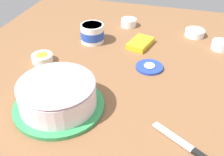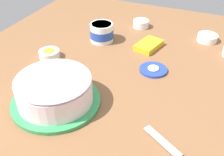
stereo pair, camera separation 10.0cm
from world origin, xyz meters
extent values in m
plane|color=brown|center=(0.00, 0.00, 0.00)|extent=(1.54, 1.54, 0.00)
cylinder|color=#339351|center=(-0.25, 0.21, 0.01)|extent=(0.30, 0.30, 0.01)
cylinder|color=pink|center=(-0.25, 0.21, 0.05)|extent=(0.23, 0.23, 0.07)
cylinder|color=white|center=(-0.25, 0.21, 0.05)|extent=(0.25, 0.25, 0.08)
ellipsoid|color=white|center=(-0.25, 0.21, 0.10)|extent=(0.25, 0.25, 0.03)
cylinder|color=white|center=(0.22, 0.26, 0.04)|extent=(0.11, 0.11, 0.09)
cylinder|color=#2347B2|center=(0.22, 0.26, 0.04)|extent=(0.11, 0.11, 0.04)
cylinder|color=white|center=(0.22, 0.26, 0.08)|extent=(0.09, 0.09, 0.01)
cylinder|color=#233DAD|center=(0.07, -0.04, 0.01)|extent=(0.11, 0.11, 0.01)
ellipsoid|color=white|center=(0.07, -0.04, 0.01)|extent=(0.05, 0.04, 0.01)
cube|color=silver|center=(-0.28, -0.17, 0.01)|extent=(0.09, 0.13, 0.00)
cylinder|color=white|center=(-0.01, 0.40, 0.02)|extent=(0.09, 0.09, 0.03)
cylinder|color=orange|center=(-0.01, 0.40, 0.02)|extent=(0.07, 0.07, 0.01)
ellipsoid|color=orange|center=(-0.01, 0.40, 0.03)|extent=(0.06, 0.06, 0.02)
cylinder|color=white|center=(0.32, -0.32, 0.02)|extent=(0.08, 0.08, 0.04)
cylinder|color=pink|center=(0.32, -0.32, 0.02)|extent=(0.07, 0.07, 0.01)
ellipsoid|color=pink|center=(0.32, -0.32, 0.03)|extent=(0.06, 0.06, 0.02)
cylinder|color=white|center=(0.42, -0.20, 0.02)|extent=(0.09, 0.09, 0.03)
cylinder|color=yellow|center=(0.42, -0.20, 0.01)|extent=(0.08, 0.08, 0.01)
ellipsoid|color=yellow|center=(0.42, -0.20, 0.02)|extent=(0.07, 0.07, 0.02)
cylinder|color=white|center=(0.44, 0.14, 0.02)|extent=(0.08, 0.08, 0.04)
cylinder|color=green|center=(0.44, 0.14, 0.02)|extent=(0.07, 0.07, 0.01)
ellipsoid|color=green|center=(0.44, 0.14, 0.03)|extent=(0.06, 0.06, 0.02)
cube|color=yellow|center=(0.24, 0.03, 0.01)|extent=(0.15, 0.11, 0.03)
camera|label=1|loc=(-0.87, -0.16, 0.61)|focal=44.03mm
camera|label=2|loc=(-0.84, -0.25, 0.61)|focal=44.03mm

